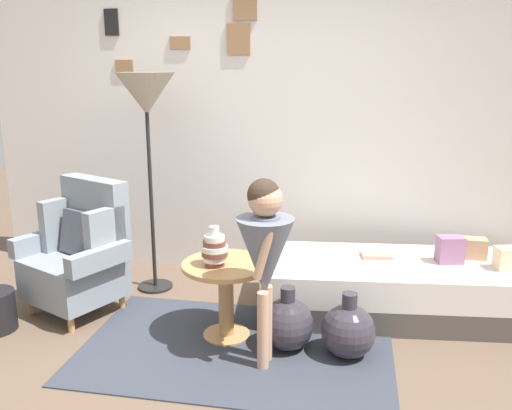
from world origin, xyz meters
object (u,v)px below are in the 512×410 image
at_px(armchair, 80,253).
at_px(vase_striped, 215,250).
at_px(book_on_daybed, 377,255).
at_px(demijohn_far, 348,331).
at_px(floor_lamp, 146,101).
at_px(side_table, 226,284).
at_px(person_child, 265,249).
at_px(demijohn_near, 287,324).
at_px(daybed, 393,287).

height_order(armchair, vase_striped, armchair).
xyz_separation_m(armchair, book_on_daybed, (2.14, 0.41, -0.02)).
bearing_deg(demijohn_far, floor_lamp, 152.70).
bearing_deg(book_on_daybed, floor_lamp, 178.35).
distance_m(side_table, demijohn_far, 0.84).
height_order(floor_lamp, person_child, floor_lamp).
bearing_deg(demijohn_near, floor_lamp, 146.57).
xyz_separation_m(side_table, demijohn_far, (0.80, -0.11, -0.20)).
distance_m(armchair, daybed, 2.31).
height_order(book_on_daybed, demijohn_far, book_on_daybed).
height_order(vase_striped, demijohn_far, vase_striped).
distance_m(daybed, person_child, 1.31).
bearing_deg(daybed, demijohn_far, -114.33).
bearing_deg(vase_striped, armchair, 165.13).
relative_size(armchair, demijohn_near, 2.29).
distance_m(side_table, demijohn_near, 0.47).
height_order(vase_striped, book_on_daybed, vase_striped).
bearing_deg(demijohn_far, person_child, -159.32).
bearing_deg(book_on_daybed, demijohn_near, -127.59).
xyz_separation_m(side_table, floor_lamp, (-0.77, 0.70, 1.14)).
bearing_deg(vase_striped, floor_lamp, 133.34).
bearing_deg(person_child, daybed, 47.33).
distance_m(armchair, book_on_daybed, 2.18).
relative_size(armchair, person_child, 0.84).
height_order(book_on_daybed, demijohn_near, book_on_daybed).
bearing_deg(floor_lamp, daybed, -3.83).
xyz_separation_m(demijohn_near, demijohn_far, (0.38, -0.03, 0.00)).
xyz_separation_m(side_table, book_on_daybed, (0.99, 0.65, 0.04)).
bearing_deg(demijohn_near, daybed, 43.58).
distance_m(armchair, vase_striped, 1.15).
height_order(vase_striped, demijohn_near, vase_striped).
bearing_deg(person_child, demijohn_far, 20.68).
bearing_deg(side_table, armchair, 168.50).
bearing_deg(book_on_daybed, vase_striped, -145.97).
bearing_deg(daybed, vase_striped, -151.75).
bearing_deg(person_child, armchair, 159.93).
relative_size(side_table, floor_lamp, 0.33).
height_order(armchair, side_table, armchair).
bearing_deg(side_table, daybed, 27.24).
relative_size(floor_lamp, person_child, 1.49).
bearing_deg(armchair, floor_lamp, 50.47).
height_order(person_child, demijohn_near, person_child).
bearing_deg(daybed, side_table, -152.76).
distance_m(vase_striped, demijohn_far, 0.98).
bearing_deg(person_child, vase_striped, 146.42).
xyz_separation_m(daybed, demijohn_near, (-0.69, -0.66, -0.03)).
height_order(vase_striped, person_child, person_child).
xyz_separation_m(daybed, vase_striped, (-1.17, -0.63, 0.43)).
bearing_deg(side_table, book_on_daybed, 33.34).
distance_m(daybed, demijohn_far, 0.75).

